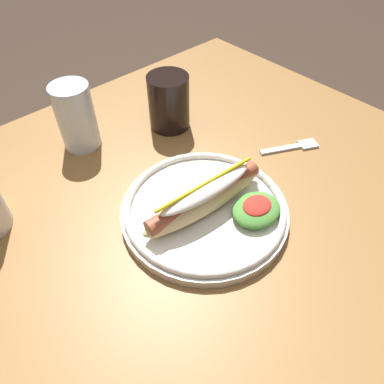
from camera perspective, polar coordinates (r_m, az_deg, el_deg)
ground_plane at (r=1.25m, az=-3.83°, el=-26.19°), size 8.00×8.00×0.00m
dining_table at (r=0.68m, az=-6.42°, el=-10.02°), size 1.16×0.82×0.74m
hot_dog_plate at (r=0.58m, az=2.46°, el=-2.22°), size 0.27×0.27×0.08m
fork at (r=0.74m, az=15.89°, el=6.93°), size 0.12×0.07×0.00m
soda_cup at (r=0.75m, az=-3.71°, el=14.12°), size 0.08×0.08×0.11m
water_cup at (r=0.72m, az=-17.99°, el=11.33°), size 0.07×0.07×0.13m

